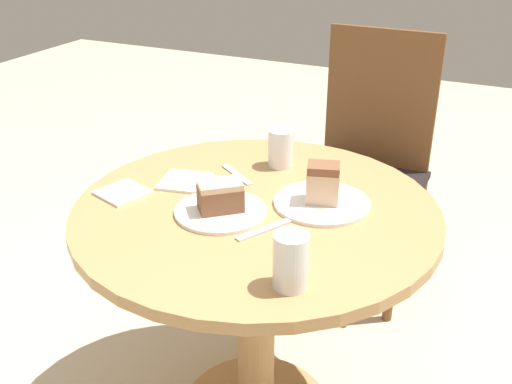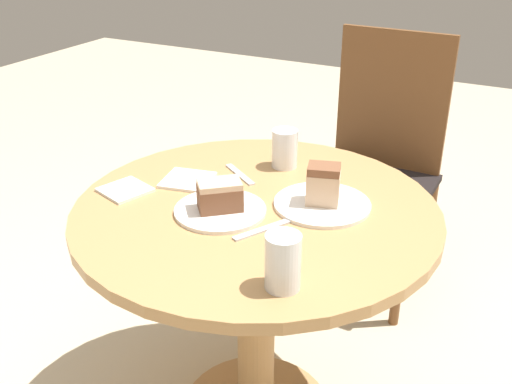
# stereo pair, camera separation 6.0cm
# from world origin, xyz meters

# --- Properties ---
(table) EXTENTS (0.93, 0.93, 0.71)m
(table) POSITION_xyz_m (0.00, 0.00, 0.54)
(table) COLOR tan
(table) RESTS_ON ground_plane
(chair) EXTENTS (0.47, 0.47, 0.98)m
(chair) POSITION_xyz_m (0.05, 0.92, 0.49)
(chair) COLOR brown
(chair) RESTS_ON ground_plane
(plate_near) EXTENTS (0.23, 0.23, 0.01)m
(plate_near) POSITION_xyz_m (-0.06, -0.07, 0.72)
(plate_near) COLOR white
(plate_near) RESTS_ON table
(plate_far) EXTENTS (0.24, 0.24, 0.01)m
(plate_far) POSITION_xyz_m (0.15, 0.08, 0.72)
(plate_far) COLOR white
(plate_far) RESTS_ON table
(cake_slice_near) EXTENTS (0.13, 0.12, 0.07)m
(cake_slice_near) POSITION_xyz_m (-0.06, -0.07, 0.76)
(cake_slice_near) COLOR brown
(cake_slice_near) RESTS_ON plate_near
(cake_slice_far) EXTENTS (0.10, 0.08, 0.10)m
(cake_slice_far) POSITION_xyz_m (0.15, 0.08, 0.78)
(cake_slice_far) COLOR beige
(cake_slice_far) RESTS_ON plate_far
(glass_lemonade) EXTENTS (0.07, 0.07, 0.11)m
(glass_lemonade) POSITION_xyz_m (-0.04, 0.26, 0.77)
(glass_lemonade) COLOR beige
(glass_lemonade) RESTS_ON table
(glass_water) EXTENTS (0.07, 0.07, 0.12)m
(glass_water) POSITION_xyz_m (0.21, -0.28, 0.77)
(glass_water) COLOR silver
(glass_water) RESTS_ON table
(napkin_stack) EXTENTS (0.15, 0.15, 0.01)m
(napkin_stack) POSITION_xyz_m (-0.23, 0.04, 0.72)
(napkin_stack) COLOR white
(napkin_stack) RESTS_ON table
(fork) EXTENTS (0.09, 0.15, 0.00)m
(fork) POSITION_xyz_m (0.07, -0.10, 0.72)
(fork) COLOR silver
(fork) RESTS_ON table
(spoon) EXTENTS (0.13, 0.10, 0.00)m
(spoon) POSITION_xyz_m (-0.13, 0.14, 0.72)
(spoon) COLOR silver
(spoon) RESTS_ON table
(napkin_side) EXTENTS (0.14, 0.14, 0.01)m
(napkin_side) POSITION_xyz_m (-0.35, -0.09, 0.72)
(napkin_side) COLOR white
(napkin_side) RESTS_ON table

